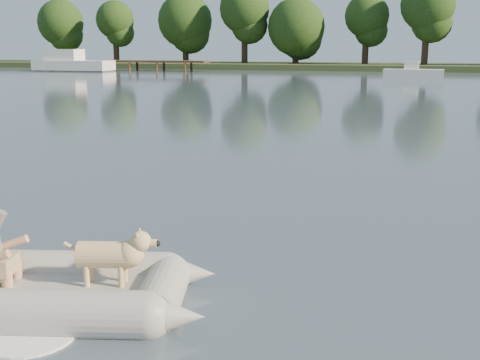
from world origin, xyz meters
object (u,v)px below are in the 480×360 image
(dock, at_px, (124,65))
(motorboat, at_px, (414,67))
(dog, at_px, (105,259))
(cabin_cruiser, at_px, (73,60))
(dinghy, at_px, (44,254))

(dock, xyz_separation_m, motorboat, (28.70, -7.90, 0.38))
(dock, bearing_deg, dog, -63.69)
(dock, height_order, cabin_cruiser, cabin_cruiser)
(dog, height_order, motorboat, motorboat)
(dog, relative_size, cabin_cruiser, 0.10)
(dinghy, bearing_deg, motorboat, 72.28)
(dinghy, height_order, motorboat, motorboat)
(dock, bearing_deg, cabin_cruiser, -140.81)
(dock, relative_size, dinghy, 4.06)
(dog, xyz_separation_m, motorboat, (2.87, 44.34, 0.42))
(motorboat, bearing_deg, dock, 166.93)
(dinghy, height_order, cabin_cruiser, cabin_cruiser)
(dock, relative_size, motorboat, 3.84)
(dock, distance_m, dog, 58.27)
(motorboat, bearing_deg, cabin_cruiser, 174.20)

